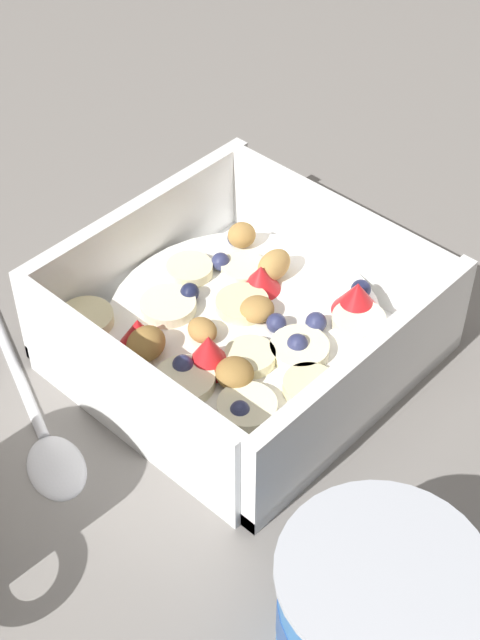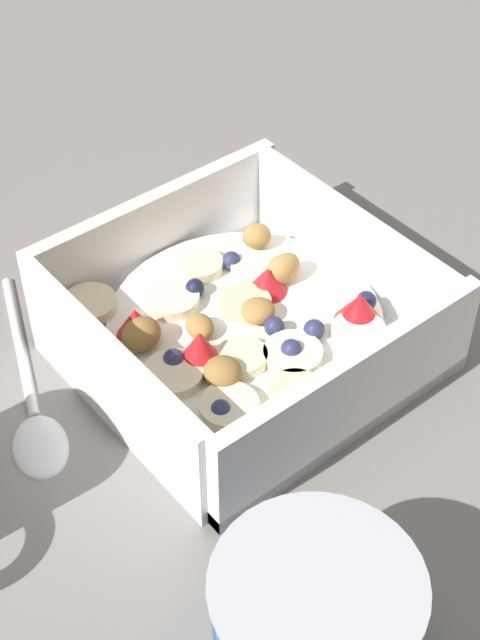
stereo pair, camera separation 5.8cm
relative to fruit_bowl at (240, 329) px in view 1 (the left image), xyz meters
name	(u,v)px [view 1 (the left image)]	position (x,y,z in m)	size (l,w,h in m)	color
ground_plane	(259,361)	(0.00, 0.01, -0.02)	(2.40, 2.40, 0.00)	gray
fruit_bowl	(240,329)	(0.00, 0.00, 0.00)	(0.19, 0.19, 0.07)	white
spoon	(42,430)	(0.12, -0.04, -0.02)	(0.08, 0.17, 0.01)	silver
yogurt_cup	(376,616)	(0.10, 0.18, 0.02)	(0.09, 0.09, 0.08)	#3370B7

